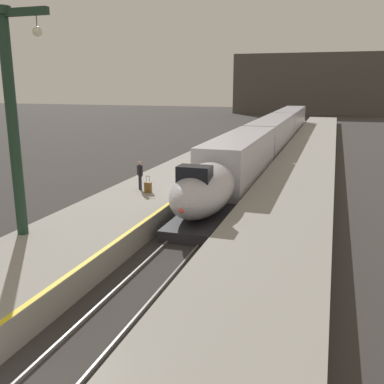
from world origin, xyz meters
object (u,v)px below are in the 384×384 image
passenger_near_edge (140,173)px  rolling_suitcase (148,187)px  highspeed_train_main (271,136)px  station_column_mid (10,103)px

passenger_near_edge → rolling_suitcase: bearing=-37.2°
highspeed_train_main → rolling_suitcase: bearing=-99.3°
highspeed_train_main → passenger_near_edge: size_ratio=33.78×
highspeed_train_main → station_column_mid: 31.89m
passenger_near_edge → highspeed_train_main: bearing=78.6°
passenger_near_edge → rolling_suitcase: passenger_near_edge is taller
station_column_mid → highspeed_train_main: bearing=79.2°
passenger_near_edge → rolling_suitcase: size_ratio=1.72×
rolling_suitcase → station_column_mid: bearing=-104.8°
station_column_mid → rolling_suitcase: station_column_mid is taller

